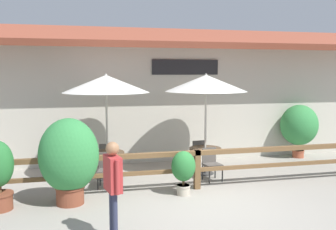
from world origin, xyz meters
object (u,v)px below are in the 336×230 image
at_px(chair_near_wallside, 107,156).
at_px(potted_plant_tall_tropical, 299,126).
at_px(dining_table_near, 107,158).
at_px(chair_near_streetside, 107,168).
at_px(patio_umbrella_near, 106,84).
at_px(potted_plant_corner_fern, 183,169).
at_px(pedestrian, 113,177).
at_px(potted_plant_entrance_palm, 69,158).
at_px(chair_middle_wallside, 197,152).
at_px(dining_table_middle, 205,153).
at_px(chair_middle_streetside, 211,162).
at_px(patio_umbrella_middle, 206,83).

height_order(chair_near_wallside, potted_plant_tall_tropical, potted_plant_tall_tropical).
xyz_separation_m(dining_table_near, chair_near_streetside, (-0.06, -0.69, -0.11)).
bearing_deg(patio_umbrella_near, potted_plant_tall_tropical, 10.38).
height_order(potted_plant_corner_fern, pedestrian, pedestrian).
bearing_deg(potted_plant_entrance_palm, chair_middle_wallside, 32.60).
height_order(potted_plant_entrance_palm, potted_plant_tall_tropical, potted_plant_entrance_palm).
bearing_deg(pedestrian, chair_near_streetside, 166.30).
relative_size(potted_plant_entrance_palm, pedestrian, 1.11).
height_order(patio_umbrella_near, potted_plant_tall_tropical, patio_umbrella_near).
height_order(patio_umbrella_near, potted_plant_entrance_palm, patio_umbrella_near).
distance_m(chair_near_wallside, dining_table_middle, 2.78).
relative_size(chair_middle_streetside, potted_plant_entrance_palm, 0.46).
bearing_deg(potted_plant_entrance_palm, potted_plant_tall_tropical, 21.50).
bearing_deg(patio_umbrella_middle, potted_plant_tall_tropical, 18.34).
bearing_deg(potted_plant_tall_tropical, chair_middle_wallside, -171.14).
relative_size(chair_middle_wallside, potted_plant_tall_tropical, 0.48).
height_order(chair_near_streetside, chair_near_wallside, same).
xyz_separation_m(chair_near_wallside, potted_plant_entrance_palm, (-0.96, -2.40, 0.54)).
bearing_deg(potted_plant_tall_tropical, patio_umbrella_near, -169.62).
xyz_separation_m(potted_plant_corner_fern, potted_plant_tall_tropical, (4.79, 2.87, 0.46)).
height_order(patio_umbrella_middle, chair_middle_streetside, patio_umbrella_middle).
distance_m(dining_table_near, chair_near_wallside, 0.69).
xyz_separation_m(dining_table_near, chair_middle_wallside, (2.68, 0.59, -0.11)).
bearing_deg(patio_umbrella_near, pedestrian, -92.47).
bearing_deg(chair_middle_streetside, potted_plant_entrance_palm, -173.26).
bearing_deg(chair_middle_streetside, potted_plant_corner_fern, -145.31).
bearing_deg(chair_middle_wallside, chair_near_wallside, -6.07).
bearing_deg(potted_plant_corner_fern, pedestrian, -132.09).
height_order(chair_near_streetside, potted_plant_tall_tropical, potted_plant_tall_tropical).
relative_size(potted_plant_corner_fern, potted_plant_entrance_palm, 0.55).
xyz_separation_m(chair_middle_streetside, potted_plant_tall_tropical, (3.75, 1.88, 0.60)).
relative_size(dining_table_near, potted_plant_corner_fern, 0.87).
bearing_deg(chair_near_streetside, patio_umbrella_middle, 24.08).
relative_size(potted_plant_corner_fern, potted_plant_tall_tropical, 0.58).
xyz_separation_m(chair_middle_wallside, pedestrian, (-2.84, -4.26, 0.61)).
height_order(patio_umbrella_near, chair_near_streetside, patio_umbrella_near).
xyz_separation_m(chair_middle_streetside, potted_plant_entrance_palm, (-3.58, -1.01, 0.54)).
distance_m(patio_umbrella_near, chair_near_wallside, 2.17).
xyz_separation_m(dining_table_middle, chair_middle_wallside, (-0.02, 0.65, -0.11)).
xyz_separation_m(dining_table_middle, pedestrian, (-2.86, -3.61, 0.49)).
height_order(potted_plant_corner_fern, potted_plant_tall_tropical, potted_plant_tall_tropical).
height_order(potted_plant_tall_tropical, pedestrian, potted_plant_tall_tropical).
height_order(dining_table_middle, potted_plant_entrance_palm, potted_plant_entrance_palm).
distance_m(dining_table_near, dining_table_middle, 2.71).
xyz_separation_m(dining_table_middle, chair_middle_streetside, (-0.05, -0.65, -0.11)).
relative_size(dining_table_middle, potted_plant_entrance_palm, 0.48).
xyz_separation_m(chair_near_wallside, patio_umbrella_middle, (2.67, -0.74, 2.06)).
bearing_deg(potted_plant_corner_fern, potted_plant_entrance_palm, -179.54).
height_order(patio_umbrella_near, pedestrian, patio_umbrella_near).
xyz_separation_m(chair_middle_wallside, potted_plant_corner_fern, (-1.07, -2.29, 0.14)).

